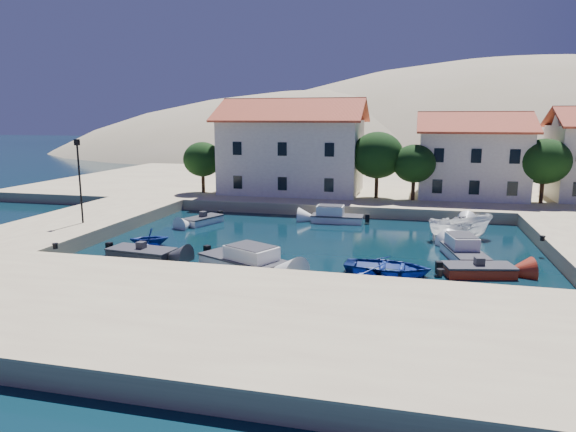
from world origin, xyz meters
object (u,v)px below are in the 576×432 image
object	(u,v)px
building_left	(293,145)
lamppost	(79,173)
cabin_cruiser_east	(464,252)
rowboat_south	(387,273)
cabin_cruiser_south	(243,259)
building_mid	(472,154)
boat_east	(460,239)

from	to	relation	value
building_left	lamppost	world-z (taller)	building_left
lamppost	cabin_cruiser_east	world-z (taller)	lamppost
cabin_cruiser_east	rowboat_south	bearing A→B (deg)	120.31
cabin_cruiser_south	building_left	bearing A→B (deg)	123.46
lamppost	cabin_cruiser_south	xyz separation A→B (m)	(14.32, -5.01, -4.28)
building_mid	lamppost	size ratio (longest dim) A/B	1.69
building_mid	cabin_cruiser_south	xyz separation A→B (m)	(-15.18, -26.01, -4.75)
lamppost	cabin_cruiser_east	xyz separation A→B (m)	(27.31, -0.04, -4.28)
building_left	boat_east	distance (m)	22.30
lamppost	cabin_cruiser_east	bearing A→B (deg)	-0.08
rowboat_south	boat_east	distance (m)	10.85
building_mid	cabin_cruiser_south	distance (m)	30.49
lamppost	rowboat_south	world-z (taller)	lamppost
cabin_cruiser_east	building_mid	bearing A→B (deg)	-17.93
building_left	cabin_cruiser_south	xyz separation A→B (m)	(2.82, -25.01, -5.46)
building_mid	cabin_cruiser_east	size ratio (longest dim) A/B	2.11
building_left	rowboat_south	distance (m)	27.31
cabin_cruiser_south	rowboat_south	bearing A→B (deg)	32.77
building_left	building_mid	xyz separation A→B (m)	(18.00, 1.00, -0.71)
building_mid	lamppost	bearing A→B (deg)	-144.55
cabin_cruiser_south	cabin_cruiser_east	bearing A→B (deg)	47.99
lamppost	boat_east	distance (m)	28.45
building_mid	boat_east	bearing A→B (deg)	-97.49
cabin_cruiser_east	boat_east	world-z (taller)	cabin_cruiser_east
building_left	lamppost	distance (m)	23.10
building_mid	rowboat_south	bearing A→B (deg)	-104.97
rowboat_south	lamppost	bearing A→B (deg)	83.55
cabin_cruiser_south	boat_east	distance (m)	16.92
building_left	boat_east	size ratio (longest dim) A/B	2.91
boat_east	rowboat_south	bearing A→B (deg)	128.32
building_left	cabin_cruiser_south	world-z (taller)	building_left
building_mid	cabin_cruiser_south	world-z (taller)	building_mid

